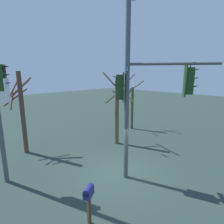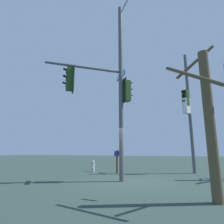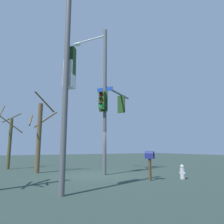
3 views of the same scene
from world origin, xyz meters
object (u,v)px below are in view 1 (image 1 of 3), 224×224
(bare_tree_corner, at_px, (117,111))
(bare_tree_behind_pole, at_px, (132,105))
(bare_tree_across_street, at_px, (22,110))
(mailbox, at_px, (89,195))

(bare_tree_corner, bearing_deg, bare_tree_behind_pole, 22.61)
(bare_tree_behind_pole, distance_m, bare_tree_across_street, 9.05)
(bare_tree_behind_pole, xyz_separation_m, bare_tree_across_street, (-8.87, 1.73, 0.58))
(mailbox, distance_m, bare_tree_corner, 7.46)
(bare_tree_behind_pole, bearing_deg, mailbox, -149.01)
(mailbox, bearing_deg, bare_tree_across_street, -35.56)
(mailbox, relative_size, bare_tree_corner, 0.28)
(bare_tree_across_street, xyz_separation_m, bare_tree_corner, (5.25, -3.23, -0.34))
(bare_tree_behind_pole, relative_size, bare_tree_corner, 0.98)
(mailbox, height_order, bare_tree_behind_pole, bare_tree_behind_pole)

